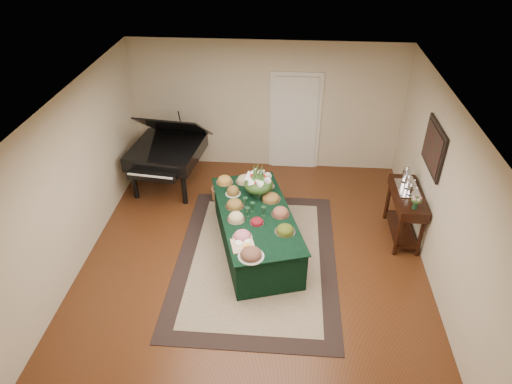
# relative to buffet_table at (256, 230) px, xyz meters

# --- Properties ---
(ground) EXTENTS (6.00, 6.00, 0.00)m
(ground) POSITION_rel_buffet_table_xyz_m (-0.00, -0.19, -0.36)
(ground) COLOR black
(ground) RESTS_ON ground
(area_rug) EXTENTS (2.58, 3.62, 0.01)m
(area_rug) POSITION_rel_buffet_table_xyz_m (0.04, -0.30, -0.36)
(area_rug) COLOR black
(area_rug) RESTS_ON ground
(kitchen_doorway) EXTENTS (1.05, 0.07, 2.10)m
(kitchen_doorway) POSITION_rel_buffet_table_xyz_m (0.60, 2.78, 0.66)
(kitchen_doorway) COLOR silver
(kitchen_doorway) RESTS_ON ground
(buffet_table) EXTENTS (1.75, 2.59, 0.72)m
(buffet_table) POSITION_rel_buffet_table_xyz_m (0.00, 0.00, 0.00)
(buffet_table) COLOR black
(buffet_table) RESTS_ON ground
(food_platters) EXTENTS (1.42, 2.41, 0.13)m
(food_platters) POSITION_rel_buffet_table_xyz_m (-0.06, 0.13, 0.41)
(food_platters) COLOR #ADB6AD
(food_platters) RESTS_ON buffet_table
(cutting_board) EXTENTS (0.41, 0.41, 0.10)m
(cutting_board) POSITION_rel_buffet_table_xyz_m (-0.13, -0.81, 0.39)
(cutting_board) COLOR tan
(cutting_board) RESTS_ON buffet_table
(green_goblets) EXTENTS (0.38, 0.35, 0.18)m
(green_goblets) POSITION_rel_buffet_table_xyz_m (-0.06, -0.00, 0.45)
(green_goblets) COLOR #14331E
(green_goblets) RESTS_ON buffet_table
(floral_centerpiece) EXTENTS (0.48, 0.48, 0.48)m
(floral_centerpiece) POSITION_rel_buffet_table_xyz_m (-0.00, 0.50, 0.64)
(floral_centerpiece) COLOR #14331E
(floral_centerpiece) RESTS_ON buffet_table
(grand_piano) EXTENTS (1.55, 1.69, 1.62)m
(grand_piano) POSITION_rel_buffet_table_xyz_m (-1.88, 1.77, 0.43)
(grand_piano) COLOR black
(grand_piano) RESTS_ON ground
(wicker_basket) EXTENTS (0.35, 0.35, 0.22)m
(wicker_basket) POSITION_rel_buffet_table_xyz_m (-0.81, 1.43, -0.26)
(wicker_basket) COLOR olive
(wicker_basket) RESTS_ON ground
(mahogany_sideboard) EXTENTS (0.45, 1.19, 0.90)m
(mahogany_sideboard) POSITION_rel_buffet_table_xyz_m (2.49, 0.50, 0.33)
(mahogany_sideboard) COLOR black
(mahogany_sideboard) RESTS_ON ground
(tea_service) EXTENTS (0.34, 0.58, 0.30)m
(tea_service) POSITION_rel_buffet_table_xyz_m (2.49, 0.67, 0.65)
(tea_service) COLOR silver
(tea_service) RESTS_ON mahogany_sideboard
(pink_bouquet) EXTENTS (0.18, 0.18, 0.23)m
(pink_bouquet) POSITION_rel_buffet_table_xyz_m (2.49, 0.07, 0.69)
(pink_bouquet) COLOR #14331E
(pink_bouquet) RESTS_ON mahogany_sideboard
(wall_painting) EXTENTS (0.05, 0.95, 0.75)m
(wall_painting) POSITION_rel_buffet_table_xyz_m (2.71, 0.50, 1.39)
(wall_painting) COLOR black
(wall_painting) RESTS_ON ground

